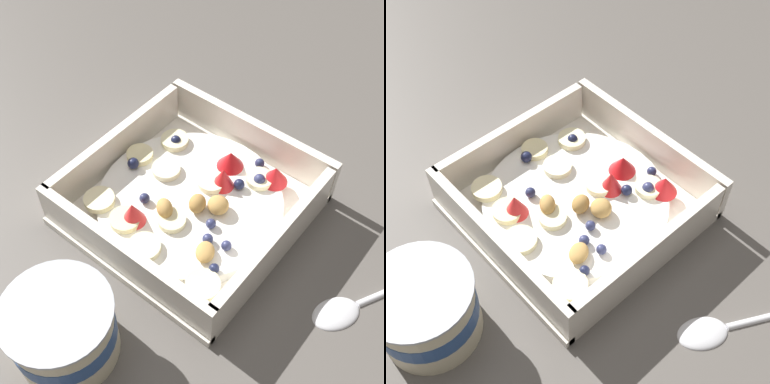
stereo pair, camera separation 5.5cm
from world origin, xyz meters
The scene contains 4 objects.
ground_plane centered at (0.00, 0.00, 0.00)m, with size 2.40×2.40×0.00m, color #56514C.
fruit_bowl centered at (0.01, 0.00, 0.02)m, with size 0.22×0.22×0.06m.
spoon centered at (-0.19, -0.02, 0.00)m, with size 0.10×0.16×0.01m.
yogurt_cup centered at (-0.01, 0.19, 0.04)m, with size 0.09×0.09×0.07m.
Camera 2 is at (-0.25, 0.23, 0.46)m, focal length 49.78 mm.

